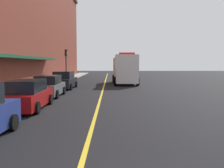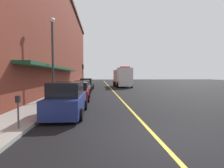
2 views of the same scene
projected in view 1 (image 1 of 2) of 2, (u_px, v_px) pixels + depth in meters
name	position (u px, v px, depth m)	size (l,w,h in m)	color
ground_plane	(104.00, 85.00, 29.08)	(112.00, 112.00, 0.00)	black
sidewalk_left	(52.00, 85.00, 29.04)	(2.40, 70.00, 0.15)	#9E9B93
lane_center_stripe	(104.00, 85.00, 29.08)	(0.16, 70.00, 0.01)	gold
parked_car_1	(28.00, 95.00, 13.86)	(2.12, 4.84, 1.66)	maroon
parked_car_2	(49.00, 87.00, 19.16)	(2.02, 4.14, 1.64)	#595B60
parked_car_3	(64.00, 80.00, 25.14)	(2.21, 4.73, 1.78)	black
box_truck	(125.00, 69.00, 30.93)	(3.06, 7.59, 3.80)	silver
parking_meter_1	(24.00, 85.00, 17.34)	(0.14, 0.18, 1.33)	#4C4C51
traffic_light_near	(66.00, 59.00, 33.41)	(0.38, 0.36, 4.30)	#232326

